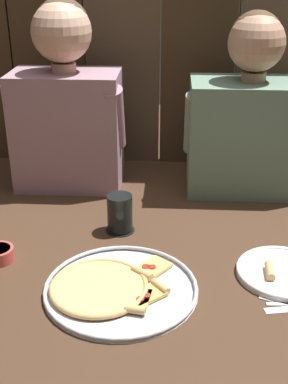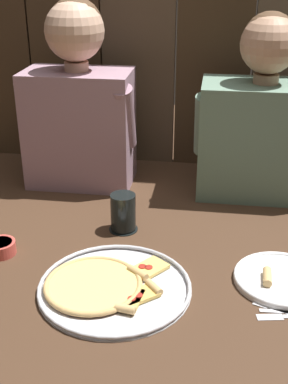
{
  "view_description": "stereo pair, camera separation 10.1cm",
  "coord_description": "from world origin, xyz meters",
  "px_view_note": "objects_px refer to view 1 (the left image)",
  "views": [
    {
      "loc": [
        0.05,
        -1.11,
        0.75
      ],
      "look_at": [
        -0.02,
        0.1,
        0.18
      ],
      "focal_mm": 47.32,
      "sensor_mm": 36.0,
      "label": 1
    },
    {
      "loc": [
        0.15,
        -1.09,
        0.75
      ],
      "look_at": [
        -0.02,
        0.1,
        0.18
      ],
      "focal_mm": 47.32,
      "sensor_mm": 36.0,
      "label": 2
    }
  ],
  "objects_px": {
    "dinner_plate": "(283,272)",
    "diner_right": "(250,116)",
    "pizza_tray": "(115,288)",
    "drinking_glass": "(120,214)",
    "diner_left": "(66,103)"
  },
  "relations": [
    {
      "from": "pizza_tray",
      "to": "drinking_glass",
      "type": "relative_size",
      "value": 3.3
    },
    {
      "from": "diner_left",
      "to": "dinner_plate",
      "type": "bearing_deg",
      "value": -39.34
    },
    {
      "from": "dinner_plate",
      "to": "diner_right",
      "type": "relative_size",
      "value": 0.4
    },
    {
      "from": "pizza_tray",
      "to": "diner_right",
      "type": "distance_m",
      "value": 0.78
    },
    {
      "from": "dinner_plate",
      "to": "diner_right",
      "type": "xyz_separation_m",
      "value": [
        -0.04,
        0.53,
        0.25
      ]
    },
    {
      "from": "pizza_tray",
      "to": "drinking_glass",
      "type": "xyz_separation_m",
      "value": [
        -0.02,
        0.3,
        0.05
      ]
    },
    {
      "from": "pizza_tray",
      "to": "diner_left",
      "type": "height_order",
      "value": "diner_left"
    },
    {
      "from": "pizza_tray",
      "to": "diner_right",
      "type": "height_order",
      "value": "diner_right"
    },
    {
      "from": "pizza_tray",
      "to": "diner_right",
      "type": "relative_size",
      "value": 0.64
    },
    {
      "from": "pizza_tray",
      "to": "diner_right",
      "type": "xyz_separation_m",
      "value": [
        0.39,
        0.63,
        0.25
      ]
    },
    {
      "from": "dinner_plate",
      "to": "diner_left",
      "type": "xyz_separation_m",
      "value": [
        -0.65,
        0.53,
        0.29
      ]
    },
    {
      "from": "drinking_glass",
      "to": "pizza_tray",
      "type": "bearing_deg",
      "value": -86.78
    },
    {
      "from": "dinner_plate",
      "to": "pizza_tray",
      "type": "bearing_deg",
      "value": -167.43
    },
    {
      "from": "pizza_tray",
      "to": "dinner_plate",
      "type": "height_order",
      "value": "dinner_plate"
    },
    {
      "from": "dinner_plate",
      "to": "diner_left",
      "type": "relative_size",
      "value": 0.38
    }
  ]
}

